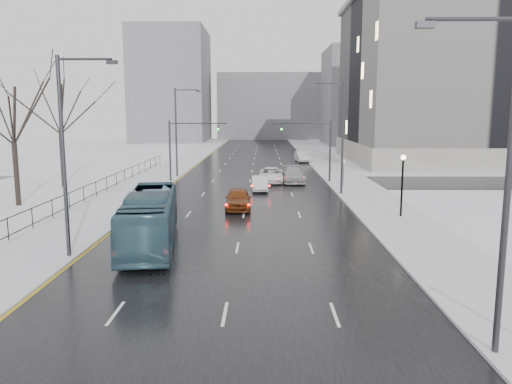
{
  "coord_description": "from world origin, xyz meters",
  "views": [
    {
      "loc": [
        1.38,
        -4.21,
        7.28
      ],
      "look_at": [
        0.96,
        25.84,
        2.5
      ],
      "focal_mm": 35.0,
      "sensor_mm": 36.0,
      "label": 1
    }
  ],
  "objects_px": {
    "tree_park_e": "(64,188)",
    "streetlight_r_mid": "(340,132)",
    "sedan_right_near": "(260,183)",
    "streetlight_l_near": "(67,147)",
    "sedan_right_cross": "(271,175)",
    "streetlight_l_far": "(178,128)",
    "bus": "(150,219)",
    "sedan_right_far": "(293,175)",
    "sedan_center_near": "(238,199)",
    "mast_signal_right": "(320,144)",
    "no_uturn_sign": "(344,165)",
    "sedan_right_distant": "(302,156)",
    "streetlight_r_near": "(501,172)",
    "mast_signal_left": "(180,144)",
    "lamppost_r_mid": "(402,177)",
    "tree_park_d": "(19,207)"
  },
  "relations": [
    {
      "from": "bus",
      "to": "sedan_right_far",
      "type": "relative_size",
      "value": 1.93
    },
    {
      "from": "streetlight_r_mid",
      "to": "sedan_right_near",
      "type": "bearing_deg",
      "value": 163.37
    },
    {
      "from": "no_uturn_sign",
      "to": "streetlight_l_far",
      "type": "bearing_deg",
      "value": 155.27
    },
    {
      "from": "tree_park_e",
      "to": "sedan_right_far",
      "type": "distance_m",
      "value": 23.11
    },
    {
      "from": "streetlight_r_near",
      "to": "streetlight_l_far",
      "type": "bearing_deg",
      "value": 111.25
    },
    {
      "from": "tree_park_e",
      "to": "no_uturn_sign",
      "type": "bearing_deg",
      "value": 0.0
    },
    {
      "from": "sedan_center_near",
      "to": "sedan_right_distant",
      "type": "bearing_deg",
      "value": 76.42
    },
    {
      "from": "streetlight_l_near",
      "to": "mast_signal_right",
      "type": "distance_m",
      "value": 32.03
    },
    {
      "from": "bus",
      "to": "tree_park_d",
      "type": "bearing_deg",
      "value": 130.48
    },
    {
      "from": "streetlight_l_near",
      "to": "no_uturn_sign",
      "type": "relative_size",
      "value": 3.7
    },
    {
      "from": "streetlight_l_near",
      "to": "bus",
      "type": "relative_size",
      "value": 0.93
    },
    {
      "from": "mast_signal_left",
      "to": "tree_park_d",
      "type": "bearing_deg",
      "value": -126.8
    },
    {
      "from": "streetlight_l_far",
      "to": "no_uturn_sign",
      "type": "relative_size",
      "value": 3.7
    },
    {
      "from": "tree_park_e",
      "to": "mast_signal_left",
      "type": "height_order",
      "value": "tree_park_e"
    },
    {
      "from": "tree_park_e",
      "to": "no_uturn_sign",
      "type": "xyz_separation_m",
      "value": [
        27.4,
        0.0,
        2.3
      ]
    },
    {
      "from": "sedan_right_cross",
      "to": "sedan_right_distant",
      "type": "distance_m",
      "value": 22.79
    },
    {
      "from": "sedan_center_near",
      "to": "sedan_right_cross",
      "type": "xyz_separation_m",
      "value": [
        2.73,
        14.77,
        -0.03
      ]
    },
    {
      "from": "mast_signal_right",
      "to": "sedan_right_cross",
      "type": "relative_size",
      "value": 1.16
    },
    {
      "from": "mast_signal_right",
      "to": "sedan_right_far",
      "type": "height_order",
      "value": "mast_signal_right"
    },
    {
      "from": "tree_park_d",
      "to": "lamppost_r_mid",
      "type": "xyz_separation_m",
      "value": [
        28.8,
        -4.0,
        2.94
      ]
    },
    {
      "from": "tree_park_e",
      "to": "streetlight_r_mid",
      "type": "height_order",
      "value": "streetlight_r_mid"
    },
    {
      "from": "streetlight_l_far",
      "to": "sedan_center_near",
      "type": "height_order",
      "value": "streetlight_l_far"
    },
    {
      "from": "bus",
      "to": "sedan_right_far",
      "type": "height_order",
      "value": "bus"
    },
    {
      "from": "streetlight_l_near",
      "to": "lamppost_r_mid",
      "type": "height_order",
      "value": "streetlight_l_near"
    },
    {
      "from": "tree_park_e",
      "to": "lamppost_r_mid",
      "type": "distance_m",
      "value": 32.52
    },
    {
      "from": "tree_park_e",
      "to": "mast_signal_right",
      "type": "relative_size",
      "value": 2.08
    },
    {
      "from": "tree_park_e",
      "to": "sedan_right_distant",
      "type": "bearing_deg",
      "value": 45.69
    },
    {
      "from": "mast_signal_right",
      "to": "bus",
      "type": "relative_size",
      "value": 0.6
    },
    {
      "from": "sedan_right_cross",
      "to": "streetlight_l_near",
      "type": "bearing_deg",
      "value": -108.05
    },
    {
      "from": "bus",
      "to": "mast_signal_left",
      "type": "bearing_deg",
      "value": 87.85
    },
    {
      "from": "tree_park_d",
      "to": "tree_park_e",
      "type": "xyz_separation_m",
      "value": [
        -0.4,
        10.0,
        0.0
      ]
    },
    {
      "from": "tree_park_d",
      "to": "sedan_right_far",
      "type": "xyz_separation_m",
      "value": [
        22.37,
        13.88,
        0.85
      ]
    },
    {
      "from": "sedan_right_cross",
      "to": "streetlight_l_far",
      "type": "bearing_deg",
      "value": 160.38
    },
    {
      "from": "sedan_right_near",
      "to": "streetlight_l_near",
      "type": "bearing_deg",
      "value": -114.89
    },
    {
      "from": "tree_park_e",
      "to": "sedan_right_distant",
      "type": "xyz_separation_m",
      "value": [
        25.4,
        26.02,
        0.86
      ]
    },
    {
      "from": "tree_park_e",
      "to": "sedan_center_near",
      "type": "bearing_deg",
      "value": -31.85
    },
    {
      "from": "streetlight_r_mid",
      "to": "bus",
      "type": "xyz_separation_m",
      "value": [
        -12.97,
        -17.6,
        -4.08
      ]
    },
    {
      "from": "mast_signal_right",
      "to": "bus",
      "type": "xyz_separation_m",
      "value": [
        -12.13,
        -25.6,
        -2.57
      ]
    },
    {
      "from": "tree_park_d",
      "to": "streetlight_l_far",
      "type": "bearing_deg",
      "value": 61.85
    },
    {
      "from": "tree_park_d",
      "to": "no_uturn_sign",
      "type": "distance_m",
      "value": 28.88
    },
    {
      "from": "sedan_right_near",
      "to": "mast_signal_right",
      "type": "bearing_deg",
      "value": 41.1
    },
    {
      "from": "lamppost_r_mid",
      "to": "mast_signal_left",
      "type": "height_order",
      "value": "mast_signal_left"
    },
    {
      "from": "streetlight_r_near",
      "to": "sedan_right_near",
      "type": "xyz_separation_m",
      "value": [
        -7.08,
        32.12,
        -4.89
      ]
    },
    {
      "from": "tree_park_e",
      "to": "sedan_right_distant",
      "type": "relative_size",
      "value": 2.72
    },
    {
      "from": "streetlight_l_far",
      "to": "lamppost_r_mid",
      "type": "bearing_deg",
      "value": -48.94
    },
    {
      "from": "streetlight_r_near",
      "to": "mast_signal_right",
      "type": "relative_size",
      "value": 1.54
    },
    {
      "from": "lamppost_r_mid",
      "to": "sedan_center_near",
      "type": "xyz_separation_m",
      "value": [
        -11.5,
        3.01,
        -2.1
      ]
    },
    {
      "from": "no_uturn_sign",
      "to": "sedan_right_near",
      "type": "xyz_separation_m",
      "value": [
        -8.12,
        -1.88,
        -1.57
      ]
    },
    {
      "from": "no_uturn_sign",
      "to": "sedan_right_near",
      "type": "bearing_deg",
      "value": -166.94
    },
    {
      "from": "sedan_right_near",
      "to": "sedan_right_cross",
      "type": "bearing_deg",
      "value": 76.32
    }
  ]
}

